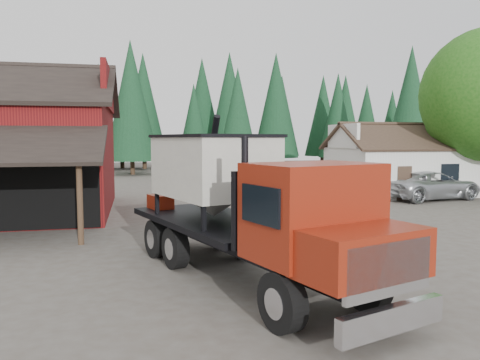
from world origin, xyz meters
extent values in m
plane|color=#4B443B|center=(0.00, 0.00, 0.00)|extent=(120.00, 120.00, 0.00)
cube|color=maroon|center=(-5.00, 10.00, 6.00)|extent=(0.25, 7.00, 2.00)
cylinder|color=#382619|center=(-5.60, 2.10, 1.40)|extent=(0.20, 0.20, 2.80)
cube|color=silver|center=(13.00, 13.00, 1.50)|extent=(8.00, 6.00, 3.00)
cube|color=#38281E|center=(13.00, 11.50, 3.75)|extent=(8.60, 3.42, 1.80)
cube|color=#38281E|center=(13.00, 14.50, 3.75)|extent=(8.60, 3.42, 1.80)
cube|color=silver|center=(9.00, 13.00, 3.75)|extent=(0.20, 4.20, 1.50)
cube|color=silver|center=(17.00, 13.00, 3.75)|extent=(0.20, 4.20, 1.50)
cube|color=#38281E|center=(11.50, 9.98, 1.00)|extent=(0.90, 0.06, 2.00)
cube|color=black|center=(14.50, 9.98, 1.60)|extent=(1.20, 0.06, 1.00)
sphere|color=#1A5112|center=(15.80, 10.80, 5.00)|extent=(4.40, 4.40, 4.40)
cylinder|color=#382619|center=(6.00, 30.00, 0.80)|extent=(0.44, 0.44, 1.60)
cone|color=#10321B|center=(6.00, 30.00, 5.90)|extent=(3.96, 3.96, 9.00)
cylinder|color=#382619|center=(22.00, 26.00, 0.80)|extent=(0.44, 0.44, 1.60)
cone|color=#10321B|center=(22.00, 26.00, 6.90)|extent=(4.84, 4.84, 11.00)
cylinder|color=#382619|center=(-4.00, 34.00, 0.80)|extent=(0.44, 0.44, 1.60)
cone|color=#10321B|center=(-4.00, 34.00, 7.40)|extent=(5.28, 5.28, 12.00)
cylinder|color=black|center=(-1.18, -6.29, 0.57)|extent=(0.70, 1.20, 1.14)
cylinder|color=black|center=(0.88, -5.61, 0.57)|extent=(0.70, 1.20, 1.14)
cylinder|color=black|center=(-2.73, -1.57, 0.57)|extent=(0.70, 1.20, 1.14)
cylinder|color=black|center=(-0.66, -0.89, 0.57)|extent=(0.70, 1.20, 1.14)
cylinder|color=black|center=(-3.18, -0.19, 0.57)|extent=(0.70, 1.20, 1.14)
cylinder|color=black|center=(-1.12, 0.49, 0.57)|extent=(0.70, 1.20, 1.14)
cube|color=black|center=(-1.18, -2.80, 0.98)|extent=(3.86, 8.82, 0.41)
cube|color=silver|center=(0.35, -7.48, 0.57)|extent=(2.32, 0.92, 0.47)
cube|color=silver|center=(0.32, -7.38, 1.40)|extent=(1.90, 0.71, 0.93)
cube|color=maroon|center=(0.12, -6.79, 1.55)|extent=(2.63, 2.01, 0.88)
cube|color=maroon|center=(-0.29, -5.51, 2.12)|extent=(2.91, 2.45, 1.92)
cube|color=black|center=(-0.04, -6.30, 2.43)|extent=(2.09, 0.76, 0.93)
cylinder|color=black|center=(-1.57, -4.95, 2.69)|extent=(0.18, 0.18, 1.86)
cube|color=black|center=(-0.62, -4.53, 2.07)|extent=(2.45, 0.91, 1.66)
cube|color=black|center=(-1.63, -1.42, 1.26)|extent=(4.38, 6.53, 0.17)
cube|color=beige|center=(-1.63, -1.42, 2.80)|extent=(3.33, 3.99, 1.66)
cone|color=beige|center=(-1.63, -1.42, 1.76)|extent=(2.88, 2.88, 0.73)
cube|color=black|center=(-1.63, -1.42, 3.65)|extent=(3.46, 4.12, 0.08)
cylinder|color=black|center=(-1.49, 0.15, 2.69)|extent=(0.31, 2.30, 3.16)
cube|color=maroon|center=(-3.00, 0.74, 1.55)|extent=(0.85, 0.98, 0.47)
cylinder|color=silver|center=(0.63, -4.50, 0.88)|extent=(0.87, 1.17, 0.58)
imported|color=#B6B9BE|center=(13.26, 10.00, 0.84)|extent=(6.43, 3.73, 1.68)
cube|color=maroon|center=(2.49, 1.93, 0.30)|extent=(0.94, 1.23, 0.60)
camera|label=1|loc=(-3.78, -14.27, 3.56)|focal=35.00mm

